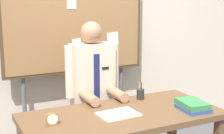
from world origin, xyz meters
TOP-DOWN VIEW (x-y plane):
  - back_wall at (0.00, 1.26)m, footprint 6.40×0.08m
  - desk at (0.00, 0.00)m, footprint 1.62×0.78m
  - person at (0.00, 0.61)m, footprint 0.55×0.56m
  - bulletin_board at (0.00, 1.06)m, footprint 1.55×0.09m
  - book_stack at (0.57, -0.19)m, footprint 0.22×0.30m
  - open_notebook at (-0.05, -0.02)m, footprint 0.32×0.24m
  - desk_clock at (-0.59, 0.00)m, footprint 0.10×0.04m
  - pen_holder at (0.33, 0.26)m, footprint 0.07×0.07m

SIDE VIEW (x-z plane):
  - desk at x=0.00m, z-range 0.29..1.04m
  - person at x=0.00m, z-range -0.05..1.41m
  - open_notebook at x=-0.05m, z-range 0.76..0.77m
  - book_stack at x=0.57m, z-range 0.76..0.83m
  - desk_clock at x=-0.59m, z-range 0.75..0.85m
  - pen_holder at x=0.33m, z-range 0.73..0.89m
  - back_wall at x=0.00m, z-range 0.00..2.70m
  - bulletin_board at x=0.00m, z-range 0.42..2.38m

